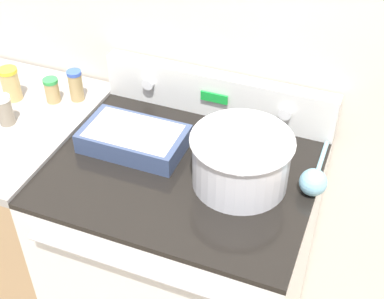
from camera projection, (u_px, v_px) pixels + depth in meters
name	position (u px, v px, depth m)	size (l,w,h in m)	color
kitchen_wall	(226.00, 16.00, 1.61)	(8.00, 0.05, 2.50)	beige
stove_range	(185.00, 268.00, 1.85)	(0.77, 0.66, 0.93)	silver
control_panel	(217.00, 95.00, 1.72)	(0.77, 0.07, 0.15)	silver
side_counter	(20.00, 214.00, 2.04)	(0.60, 0.63, 0.94)	tan
mixing_bowl	(241.00, 158.00, 1.45)	(0.28, 0.28, 0.16)	silver
casserole_dish	(134.00, 138.00, 1.61)	(0.31, 0.18, 0.06)	#38476B
ladle	(314.00, 181.00, 1.46)	(0.08, 0.27, 0.08)	#7AB2C6
spice_jar_blue_cap	(76.00, 85.00, 1.78)	(0.05, 0.05, 0.11)	tan
spice_jar_green_cap	(52.00, 90.00, 1.78)	(0.05, 0.05, 0.09)	tan
spice_jar_white_cap	(5.00, 110.00, 1.67)	(0.05, 0.05, 0.10)	gray
spice_jar_yellow_cap	(11.00, 84.00, 1.78)	(0.06, 0.06, 0.11)	tan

